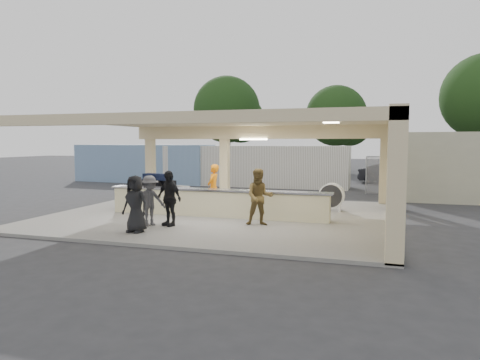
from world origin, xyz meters
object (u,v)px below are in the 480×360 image
(luggage_cart, at_px, (153,190))
(container_white, at_px, (254,166))
(baggage_counter, at_px, (216,203))
(drum_fan, at_px, (332,196))
(passenger_b, at_px, (169,198))
(passenger_a, at_px, (260,197))
(passenger_d, at_px, (135,204))
(car_dark, at_px, (390,174))
(baggage_handler, at_px, (213,188))
(passenger_c, at_px, (150,201))
(car_white_a, at_px, (449,177))
(container_blue, at_px, (143,163))
(car_white_b, at_px, (462,176))

(luggage_cart, height_order, container_white, container_white)
(baggage_counter, relative_size, drum_fan, 7.63)
(passenger_b, bearing_deg, passenger_a, 41.54)
(passenger_d, bearing_deg, drum_fan, 56.33)
(car_dark, height_order, container_white, container_white)
(baggage_handler, bearing_deg, passenger_c, -13.17)
(baggage_handler, bearing_deg, passenger_d, -8.43)
(baggage_counter, xyz_separation_m, luggage_cart, (-3.05, 1.02, 0.26))
(passenger_b, relative_size, car_white_a, 0.38)
(passenger_b, xyz_separation_m, container_blue, (-9.03, 14.13, 0.31))
(passenger_a, xyz_separation_m, car_dark, (4.55, 17.05, -0.33))
(luggage_cart, height_order, passenger_a, passenger_a)
(passenger_b, xyz_separation_m, car_white_a, (10.61, 16.48, -0.31))
(luggage_cart, distance_m, container_blue, 12.99)
(passenger_c, height_order, car_white_b, passenger_c)
(car_white_a, height_order, car_white_b, car_white_b)
(car_dark, distance_m, container_blue, 16.75)
(passenger_d, bearing_deg, baggage_handler, 88.18)
(passenger_d, xyz_separation_m, car_white_b, (11.79, 17.39, -0.18))
(drum_fan, height_order, container_blue, container_blue)
(passenger_b, bearing_deg, drum_fan, 67.23)
(car_dark, bearing_deg, baggage_handler, 157.19)
(container_blue, bearing_deg, car_white_b, 10.26)
(luggage_cart, distance_m, passenger_c, 3.61)
(baggage_counter, distance_m, passenger_a, 2.25)
(drum_fan, xyz_separation_m, car_white_b, (6.65, 11.67, 0.08))
(car_white_a, xyz_separation_m, container_white, (-11.58, -2.65, 0.60))
(baggage_handler, relative_size, passenger_a, 0.99)
(passenger_c, bearing_deg, passenger_b, -39.55)
(drum_fan, relative_size, passenger_a, 0.59)
(luggage_cart, distance_m, car_white_b, 18.86)
(passenger_a, relative_size, car_white_b, 0.38)
(baggage_counter, xyz_separation_m, container_white, (-1.79, 11.77, 0.68))
(passenger_c, xyz_separation_m, passenger_d, (0.11, -1.04, 0.04))
(passenger_c, height_order, container_blue, container_blue)
(baggage_counter, height_order, baggage_handler, baggage_handler)
(baggage_handler, xyz_separation_m, passenger_d, (-0.78, -4.39, -0.06))
(passenger_d, relative_size, container_white, 0.14)
(passenger_c, xyz_separation_m, container_blue, (-8.43, 14.28, 0.39))
(baggage_handler, distance_m, car_white_a, 16.81)
(car_white_a, bearing_deg, car_dark, 78.62)
(drum_fan, bearing_deg, car_white_a, 69.93)
(passenger_b, bearing_deg, car_dark, 90.85)
(baggage_handler, distance_m, car_dark, 16.32)
(passenger_d, relative_size, car_white_a, 0.36)
(car_white_a, height_order, container_blue, container_blue)
(car_dark, bearing_deg, baggage_counter, 160.46)
(baggage_handler, relative_size, passenger_d, 1.07)
(passenger_c, xyz_separation_m, car_white_a, (11.21, 16.62, -0.23))
(passenger_d, height_order, car_white_b, passenger_d)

